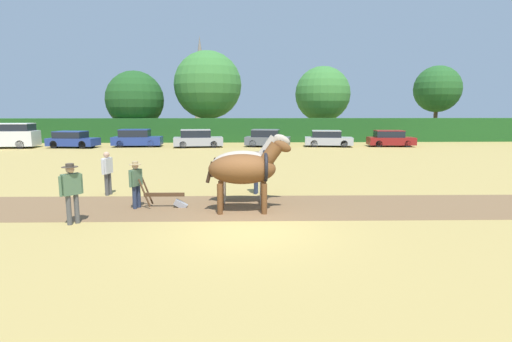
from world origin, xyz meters
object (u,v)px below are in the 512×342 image
object	(u,v)px
tree_left	(208,85)
farmer_beside_team	(256,169)
tree_far_left	(135,100)
parked_car_center_right	(267,138)
tree_center_left	(323,94)
parked_car_center_left	(137,138)
draft_horse_lead_right	(246,164)
parked_car_center	(197,139)
church_spire	(200,79)
plow	(168,198)
parked_car_right	(328,139)
tree_center	(437,89)
farmer_at_plow	(136,181)
farmer_onlooker_left	(71,188)
parked_van	(5,135)
parked_car_left	(72,140)
draft_horse_lead_left	(245,169)
farmer_onlooker_right	(107,170)
parked_car_far_right	(390,139)

from	to	relation	value
tree_left	farmer_beside_team	bearing A→B (deg)	-81.78
tree_far_left	parked_car_center_right	xyz separation A→B (m)	(13.73, -8.11, -3.61)
tree_left	tree_center_left	world-z (taller)	tree_left
tree_far_left	parked_car_center_left	xyz separation A→B (m)	(1.98, -7.64, -3.60)
draft_horse_lead_right	parked_car_center	size ratio (longest dim) A/B	0.65
church_spire	plow	bearing A→B (deg)	-85.29
plow	parked_car_right	world-z (taller)	parked_car_right
tree_center	farmer_at_plow	world-z (taller)	tree_center
farmer_onlooker_left	tree_far_left	bearing A→B (deg)	143.69
draft_horse_lead_right	parked_van	world-z (taller)	draft_horse_lead_right
parked_car_left	draft_horse_lead_left	bearing A→B (deg)	-48.50
draft_horse_lead_right	parked_car_center_left	size ratio (longest dim) A/B	0.67
plow	farmer_beside_team	bearing A→B (deg)	35.99
farmer_onlooker_left	farmer_onlooker_right	bearing A→B (deg)	136.55
draft_horse_lead_right	parked_car_left	world-z (taller)	draft_horse_lead_right
draft_horse_lead_right	farmer_beside_team	size ratio (longest dim) A/B	1.74
farmer_onlooker_right	parked_car_center	xyz separation A→B (m)	(1.33, 20.05, -0.25)
farmer_onlooker_right	parked_car_center_right	xyz separation A→B (m)	(7.54, 20.31, -0.25)
tree_left	farmer_beside_team	distance (m)	30.07
parked_car_center_left	parked_car_center	xyz separation A→B (m)	(5.54, -0.73, -0.00)
farmer_onlooker_left	parked_car_center_left	size ratio (longest dim) A/B	0.41
draft_horse_lead_right	tree_far_left	bearing A→B (deg)	112.13
parked_car_center_left	parked_car_right	xyz separation A→B (m)	(17.27, -0.51, -0.05)
tree_left	tree_center_left	bearing A→B (deg)	1.96
draft_horse_lead_right	farmer_at_plow	distance (m)	3.82
farmer_onlooker_left	parked_car_left	distance (m)	25.98
parked_car_left	parked_car_center_left	bearing A→B (deg)	16.58
plow	parked_car_center	world-z (taller)	parked_car_center
plow	parked_car_center_left	world-z (taller)	parked_car_center_left
tree_left	farmer_onlooker_right	bearing A→B (deg)	-93.05
farmer_onlooker_left	parked_van	distance (m)	28.56
farmer_beside_team	parked_car_far_right	bearing A→B (deg)	68.09
parked_car_center_left	parked_car_center	bearing A→B (deg)	-9.72
parked_car_center_left	parked_car_far_right	xyz separation A→B (m)	(22.95, -0.66, -0.05)
church_spire	parked_car_right	xyz separation A→B (m)	(16.17, -48.31, -8.77)
parked_car_center_left	parked_car_far_right	size ratio (longest dim) A/B	1.04
tree_far_left	parked_car_left	xyz separation A→B (m)	(-3.40, -8.43, -3.65)
farmer_at_plow	tree_center	bearing A→B (deg)	75.86
church_spire	farmer_beside_team	bearing A→B (deg)	-82.58
parked_car_far_right	tree_far_left	bearing A→B (deg)	166.30
farmer_beside_team	draft_horse_lead_left	bearing A→B (deg)	-88.05
draft_horse_lead_left	farmer_onlooker_left	xyz separation A→B (m)	(-5.06, -1.22, -0.36)
farmer_beside_team	farmer_onlooker_left	size ratio (longest dim) A/B	0.94
tree_far_left	parked_van	distance (m)	12.90
draft_horse_lead_right	parked_van	xyz separation A→B (m)	(-20.70, 21.39, -0.30)
tree_center	parked_car_center	size ratio (longest dim) A/B	1.83
farmer_onlooker_right	tree_center	bearing A→B (deg)	59.20
tree_center	draft_horse_lead_right	size ratio (longest dim) A/B	2.81
parked_car_center_left	parked_car_far_right	world-z (taller)	parked_car_center_left
tree_far_left	farmer_beside_team	xyz separation A→B (m)	(12.00, -28.36, -3.38)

